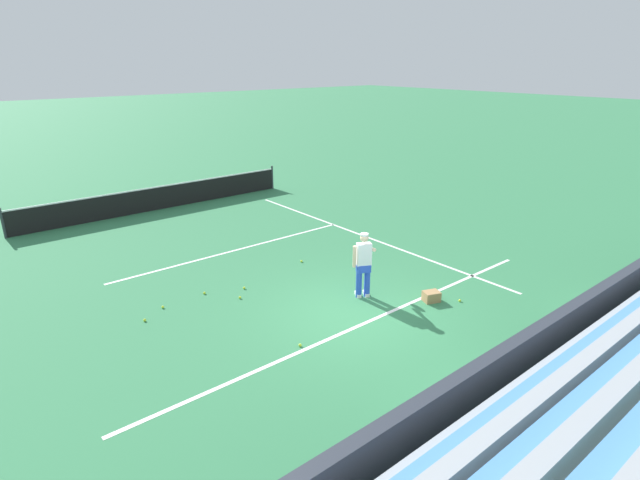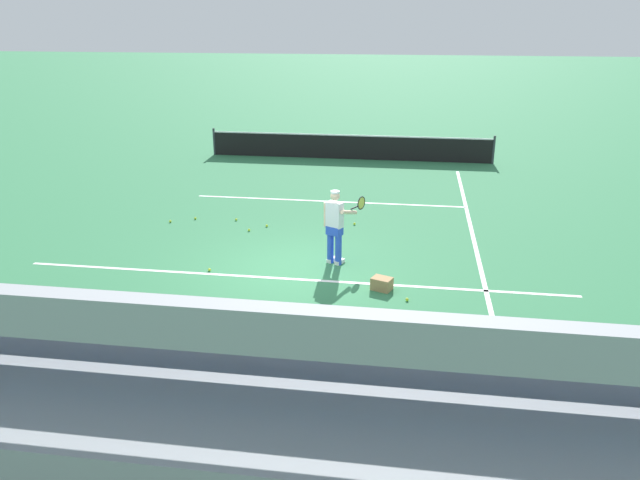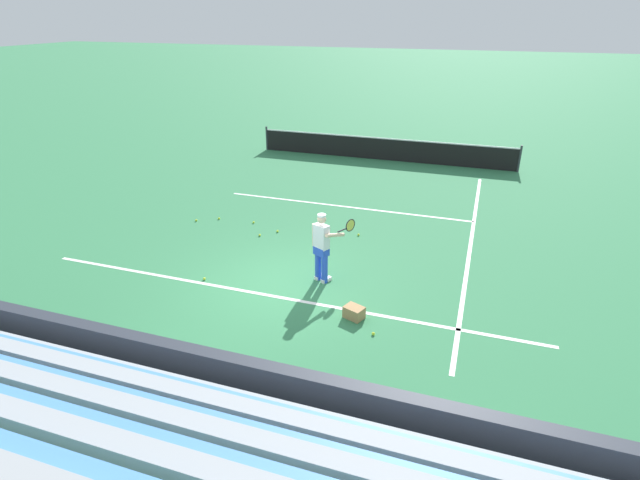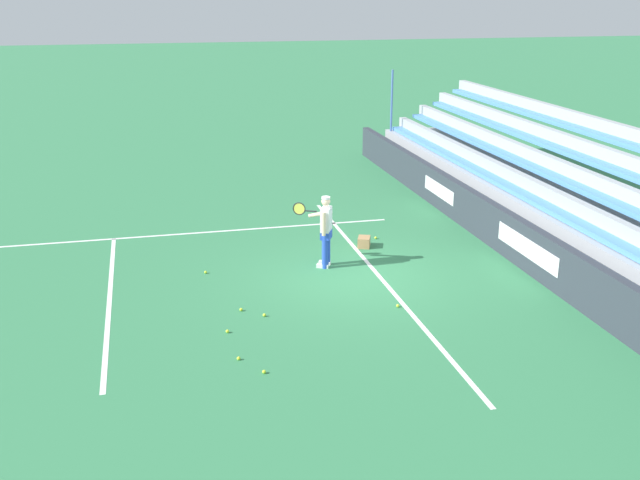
% 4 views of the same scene
% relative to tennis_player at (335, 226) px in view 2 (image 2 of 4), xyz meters
% --- Properties ---
extents(ground_plane, '(160.00, 160.00, 0.00)m').
position_rel_tennis_player_xyz_m(ground_plane, '(-0.83, -0.56, -0.89)').
color(ground_plane, '#337A4C').
extents(court_baseline_white, '(12.00, 0.10, 0.01)m').
position_rel_tennis_player_xyz_m(court_baseline_white, '(-0.83, -1.06, -0.89)').
color(court_baseline_white, white).
rests_on(court_baseline_white, ground).
extents(court_sideline_white, '(0.10, 12.00, 0.01)m').
position_rel_tennis_player_xyz_m(court_sideline_white, '(3.28, 3.44, -0.89)').
color(court_sideline_white, white).
rests_on(court_sideline_white, ground).
extents(court_service_line_white, '(8.22, 0.10, 0.01)m').
position_rel_tennis_player_xyz_m(court_service_line_white, '(-0.83, 4.94, -0.89)').
color(court_service_line_white, white).
rests_on(court_service_line_white, ground).
extents(back_wall_sponsor_board, '(25.39, 0.25, 1.10)m').
position_rel_tennis_player_xyz_m(back_wall_sponsor_board, '(-0.83, -4.56, -0.34)').
color(back_wall_sponsor_board, '#2D333D').
rests_on(back_wall_sponsor_board, ground).
extents(bleacher_stand, '(24.12, 3.20, 3.40)m').
position_rel_tennis_player_xyz_m(bleacher_stand, '(-0.83, -6.79, -0.13)').
color(bleacher_stand, '#9EA3A8').
rests_on(bleacher_stand, ground).
extents(tennis_player, '(0.89, 0.89, 1.71)m').
position_rel_tennis_player_xyz_m(tennis_player, '(0.00, 0.00, 0.00)').
color(tennis_player, blue).
rests_on(tennis_player, ground).
extents(ball_box_cardboard, '(0.48, 0.42, 0.26)m').
position_rel_tennis_player_xyz_m(ball_box_cardboard, '(1.14, -1.31, -0.76)').
color(ball_box_cardboard, '#A87F51').
rests_on(ball_box_cardboard, ground).
extents(tennis_ball_far_right, '(0.07, 0.07, 0.07)m').
position_rel_tennis_player_xyz_m(tennis_ball_far_right, '(0.17, 2.81, -0.86)').
color(tennis_ball_far_right, '#CCE533').
rests_on(tennis_ball_far_right, ground).
extents(tennis_ball_on_baseline, '(0.07, 0.07, 0.07)m').
position_rel_tennis_player_xyz_m(tennis_ball_on_baseline, '(-4.85, 2.27, -0.86)').
color(tennis_ball_on_baseline, '#CCE533').
rests_on(tennis_ball_on_baseline, ground).
extents(tennis_ball_far_left, '(0.07, 0.07, 0.07)m').
position_rel_tennis_player_xyz_m(tennis_ball_far_left, '(-2.52, 1.88, -0.86)').
color(tennis_ball_far_left, '#CCE533').
rests_on(tennis_ball_far_left, ground).
extents(tennis_ball_toward_net, '(0.07, 0.07, 0.07)m').
position_rel_tennis_player_xyz_m(tennis_ball_toward_net, '(-2.14, 2.30, -0.86)').
color(tennis_ball_toward_net, '#CCE533').
rests_on(tennis_ball_toward_net, ground).
extents(tennis_ball_midcourt, '(0.07, 0.07, 0.07)m').
position_rel_tennis_player_xyz_m(tennis_ball_midcourt, '(1.67, -1.79, -0.86)').
color(tennis_ball_midcourt, '#CCE533').
rests_on(tennis_ball_midcourt, ground).
extents(tennis_ball_by_box, '(0.07, 0.07, 0.07)m').
position_rel_tennis_player_xyz_m(tennis_ball_by_box, '(-4.26, 2.63, -0.86)').
color(tennis_ball_by_box, '#CCE533').
rests_on(tennis_ball_by_box, ground).
extents(tennis_ball_near_player, '(0.07, 0.07, 0.07)m').
position_rel_tennis_player_xyz_m(tennis_ball_near_player, '(-2.70, -0.89, -0.86)').
color(tennis_ball_near_player, '#CCE533').
rests_on(tennis_ball_near_player, ground).
extents(tennis_ball_stray_back, '(0.07, 0.07, 0.07)m').
position_rel_tennis_player_xyz_m(tennis_ball_stray_back, '(-3.11, 2.69, -0.86)').
color(tennis_ball_stray_back, '#CCE533').
rests_on(tennis_ball_stray_back, ground).
extents(tennis_net, '(11.09, 0.09, 1.07)m').
position_rel_tennis_player_xyz_m(tennis_net, '(-0.83, 10.94, -0.40)').
color(tennis_net, '#33383D').
rests_on(tennis_net, ground).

